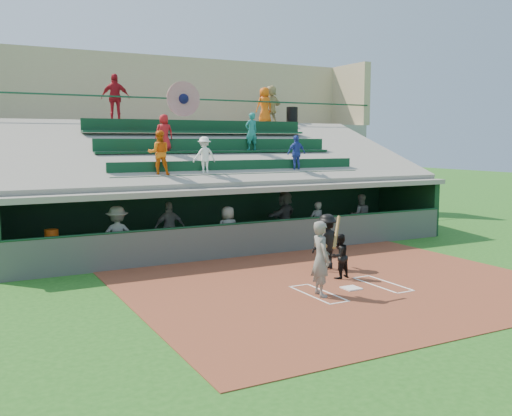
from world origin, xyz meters
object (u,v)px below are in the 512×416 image
home_plate (351,288)px  batter_at_plate (321,258)px  water_cooler (52,236)px  trash_bin (292,116)px  catcher (339,256)px  white_table (53,256)px

home_plate → batter_at_plate: batter_at_plate is taller
home_plate → batter_at_plate: size_ratio=0.22×
water_cooler → trash_bin: trash_bin is taller
batter_at_plate → catcher: batter_at_plate is taller
batter_at_plate → water_cooler: (-5.39, 6.16, 0.05)m
home_plate → trash_bin: bearing=65.1°
home_plate → trash_bin: 14.56m
catcher → home_plate: bearing=56.8°
home_plate → water_cooler: size_ratio=1.07×
home_plate → catcher: catcher is taller
batter_at_plate → catcher: bearing=40.3°
batter_at_plate → trash_bin: trash_bin is taller
white_table → water_cooler: bearing=149.4°
water_cooler → white_table: bearing=-15.3°
home_plate → batter_at_plate: 1.42m
catcher → water_cooler: size_ratio=3.09×
catcher → white_table: size_ratio=1.42×
home_plate → catcher: (0.39, 1.07, 0.61)m
batter_at_plate → water_cooler: 8.18m
catcher → trash_bin: trash_bin is taller
home_plate → water_cooler: water_cooler is taller
white_table → trash_bin: trash_bin is taller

